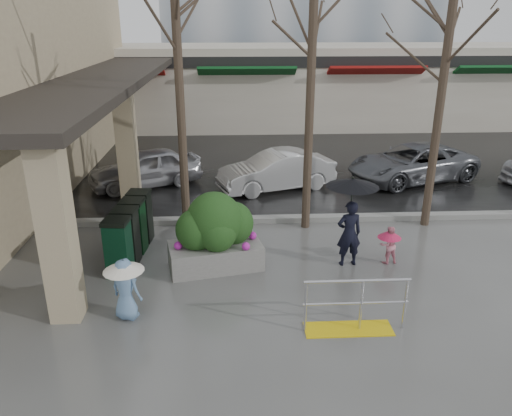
{
  "coord_description": "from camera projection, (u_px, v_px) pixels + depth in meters",
  "views": [
    {
      "loc": [
        -0.76,
        -8.8,
        5.31
      ],
      "look_at": [
        -0.24,
        1.68,
        1.3
      ],
      "focal_mm": 35.0,
      "sensor_mm": 36.0,
      "label": 1
    }
  ],
  "objects": [
    {
      "name": "canopy_slab",
      "position": [
        105.0,
        74.0,
        16.09
      ],
      "size": [
        2.8,
        18.0,
        0.25
      ],
      "primitive_type": "cube",
      "color": "#2D2823",
      "rests_on": "pillar_front"
    },
    {
      "name": "tree_west",
      "position": [
        176.0,
        28.0,
        11.59
      ],
      "size": [
        3.2,
        3.2,
        6.8
      ],
      "color": "#382B21",
      "rests_on": "ground"
    },
    {
      "name": "car_a",
      "position": [
        145.0,
        168.0,
        16.61
      ],
      "size": [
        3.98,
        2.86,
        1.26
      ],
      "primitive_type": "imported",
      "rotation": [
        0.0,
        0.0,
        -1.15
      ],
      "color": "#B7B7BC",
      "rests_on": "ground"
    },
    {
      "name": "car_b",
      "position": [
        276.0,
        171.0,
        16.31
      ],
      "size": [
        4.05,
        2.52,
        1.26
      ],
      "primitive_type": "imported",
      "rotation": [
        0.0,
        0.0,
        -1.24
      ],
      "color": "silver",
      "rests_on": "ground"
    },
    {
      "name": "street_asphalt",
      "position": [
        243.0,
        110.0,
        30.66
      ],
      "size": [
        120.0,
        36.0,
        0.01
      ],
      "primitive_type": "cube",
      "color": "black",
      "rests_on": "ground"
    },
    {
      "name": "planter",
      "position": [
        215.0,
        232.0,
        11.07
      ],
      "size": [
        2.22,
        1.43,
        1.79
      ],
      "rotation": [
        0.0,
        0.0,
        0.21
      ],
      "color": "slate",
      "rests_on": "ground"
    },
    {
      "name": "ground",
      "position": [
        272.0,
        297.0,
        10.14
      ],
      "size": [
        120.0,
        120.0,
        0.0
      ],
      "primitive_type": "plane",
      "color": "#51514F",
      "rests_on": "ground"
    },
    {
      "name": "handrail",
      "position": [
        353.0,
        312.0,
        8.95
      ],
      "size": [
        1.9,
        0.5,
        1.03
      ],
      "color": "yellow",
      "rests_on": "ground"
    },
    {
      "name": "pillar_back",
      "position": [
        127.0,
        145.0,
        14.93
      ],
      "size": [
        0.55,
        0.55,
        3.5
      ],
      "primitive_type": "cube",
      "color": "tan",
      "rests_on": "ground"
    },
    {
      "name": "woman",
      "position": [
        351.0,
        212.0,
        11.03
      ],
      "size": [
        1.16,
        1.16,
        2.11
      ],
      "rotation": [
        0.0,
        0.0,
        3.25
      ],
      "color": "black",
      "rests_on": "ground"
    },
    {
      "name": "storefront_row",
      "position": [
        283.0,
        85.0,
        26.28
      ],
      "size": [
        34.0,
        6.74,
        4.0
      ],
      "color": "beige",
      "rests_on": "ground"
    },
    {
      "name": "pillar_front",
      "position": [
        57.0,
        232.0,
        8.87
      ],
      "size": [
        0.55,
        0.55,
        3.5
      ],
      "primitive_type": "cube",
      "color": "tan",
      "rests_on": "ground"
    },
    {
      "name": "curb",
      "position": [
        260.0,
        219.0,
        13.84
      ],
      "size": [
        120.0,
        0.3,
        0.15
      ],
      "primitive_type": "cube",
      "color": "gray",
      "rests_on": "ground"
    },
    {
      "name": "car_c",
      "position": [
        412.0,
        163.0,
        17.17
      ],
      "size": [
        4.97,
        3.46,
        1.26
      ],
      "primitive_type": "imported",
      "rotation": [
        0.0,
        0.0,
        -1.24
      ],
      "color": "slate",
      "rests_on": "ground"
    },
    {
      "name": "tree_midwest",
      "position": [
        313.0,
        21.0,
        11.69
      ],
      "size": [
        3.2,
        3.2,
        7.0
      ],
      "color": "#382B21",
      "rests_on": "ground"
    },
    {
      "name": "news_boxes",
      "position": [
        130.0,
        231.0,
        11.64
      ],
      "size": [
        0.76,
        2.39,
        1.31
      ],
      "rotation": [
        0.0,
        0.0,
        -0.1
      ],
      "color": "#0B311D",
      "rests_on": "ground"
    },
    {
      "name": "child_blue",
      "position": [
        125.0,
        283.0,
        9.18
      ],
      "size": [
        0.75,
        0.75,
        1.22
      ],
      "rotation": [
        0.0,
        0.0,
        2.72
      ],
      "color": "#678DB7",
      "rests_on": "ground"
    },
    {
      "name": "tree_mideast",
      "position": [
        449.0,
        38.0,
        11.97
      ],
      "size": [
        3.2,
        3.2,
        6.5
      ],
      "color": "#382B21",
      "rests_on": "ground"
    },
    {
      "name": "child_pink",
      "position": [
        389.0,
        242.0,
        11.38
      ],
      "size": [
        0.54,
        0.54,
        0.9
      ],
      "rotation": [
        0.0,
        0.0,
        3.32
      ],
      "color": "pink",
      "rests_on": "ground"
    }
  ]
}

